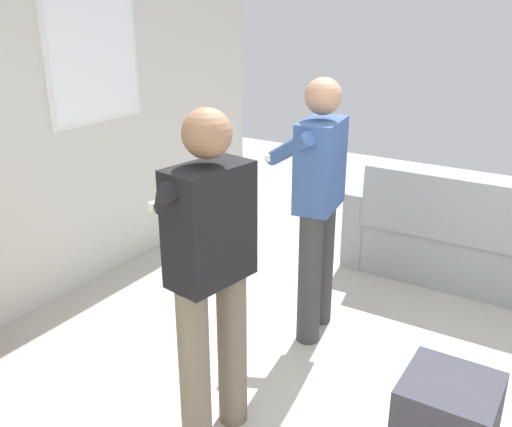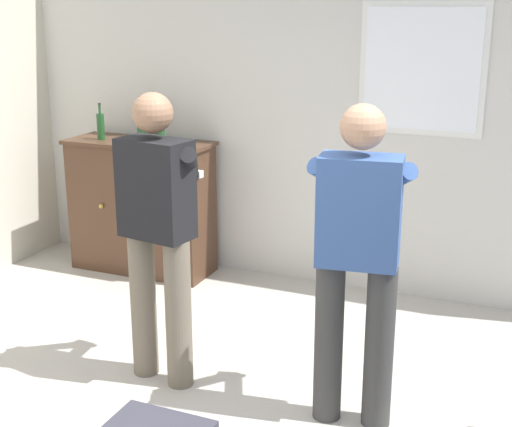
% 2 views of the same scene
% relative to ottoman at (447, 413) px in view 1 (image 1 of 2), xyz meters
% --- Properties ---
extents(wall_back_with_window, '(5.20, 0.15, 2.80)m').
position_rel_ottoman_xyz_m(wall_back_with_window, '(-0.07, 2.90, 1.22)').
color(wall_back_with_window, beige).
rests_on(wall_back_with_window, ground).
extents(ottoman, '(0.45, 0.45, 0.37)m').
position_rel_ottoman_xyz_m(ottoman, '(0.00, 0.00, 0.00)').
color(ottoman, '#33333D').
rests_on(ottoman, ground).
extents(person_standing_left, '(0.55, 0.50, 1.68)m').
position_rel_ottoman_xyz_m(person_standing_left, '(-0.53, 1.04, 0.75)').
color(person_standing_left, '#6B6051').
rests_on(person_standing_left, ground).
extents(person_standing_right, '(0.55, 0.50, 1.68)m').
position_rel_ottoman_xyz_m(person_standing_right, '(0.61, 1.04, 0.75)').
color(person_standing_right, '#383838').
rests_on(person_standing_right, ground).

